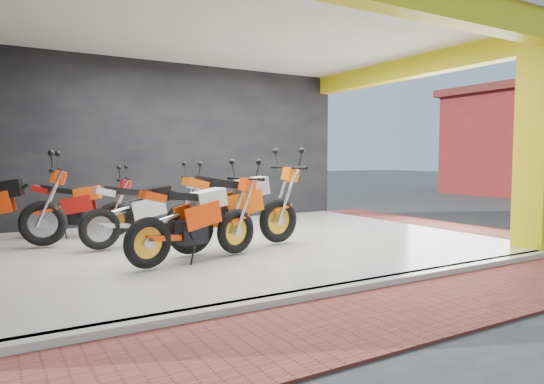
{
  "coord_description": "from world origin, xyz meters",
  "views": [
    {
      "loc": [
        -3.53,
        -5.05,
        1.47
      ],
      "look_at": [
        0.6,
        1.92,
        0.9
      ],
      "focal_mm": 32.0,
      "sensor_mm": 36.0,
      "label": 1
    }
  ],
  "objects": [
    {
      "name": "floor_kerb",
      "position": [
        0.0,
        -1.02,
        0.05
      ],
      "size": [
        8.0,
        0.2,
        0.1
      ],
      "primitive_type": "cube",
      "color": "white",
      "rests_on": "ground"
    },
    {
      "name": "corner_column",
      "position": [
        3.75,
        -0.75,
        1.75
      ],
      "size": [
        0.5,
        0.5,
        3.5
      ],
      "primitive_type": "cube",
      "color": "yellow",
      "rests_on": "ground"
    },
    {
      "name": "header_beam_right",
      "position": [
        4.0,
        2.0,
        3.3
      ],
      "size": [
        0.3,
        6.4,
        0.4
      ],
      "primitive_type": "cube",
      "color": "yellow",
      "rests_on": "corner_column"
    },
    {
      "name": "showroom_floor",
      "position": [
        0.0,
        2.0,
        0.05
      ],
      "size": [
        8.0,
        6.0,
        0.1
      ],
      "primitive_type": "cube",
      "color": "white",
      "rests_on": "ground"
    },
    {
      "name": "back_wall",
      "position": [
        0.0,
        5.1,
        1.75
      ],
      "size": [
        8.2,
        0.2,
        3.5
      ],
      "primitive_type": "cube",
      "color": "black",
      "rests_on": "ground"
    },
    {
      "name": "moto_row_b",
      "position": [
        -0.78,
        2.42,
        0.73
      ],
      "size": [
        2.12,
        0.95,
        1.26
      ],
      "primitive_type": null,
      "rotation": [
        0.0,
        0.0,
        0.09
      ],
      "color": "#B1B5BA",
      "rests_on": "showroom_floor"
    },
    {
      "name": "paver_right",
      "position": [
        4.8,
        2.0,
        0.01
      ],
      "size": [
        1.4,
        7.0,
        0.03
      ],
      "primitive_type": "cube",
      "color": "brown",
      "rests_on": "ground"
    },
    {
      "name": "moto_row_d",
      "position": [
        -2.8,
        3.03,
        0.81
      ],
      "size": [
        2.47,
        1.42,
        1.43
      ],
      "primitive_type": null,
      "rotation": [
        0.0,
        0.0,
        -0.25
      ],
      "color": "red",
      "rests_on": "showroom_floor"
    },
    {
      "name": "moto_row_c",
      "position": [
        -1.64,
        3.49,
        0.7
      ],
      "size": [
        2.09,
        1.52,
        1.2
      ],
      "primitive_type": null,
      "rotation": [
        0.0,
        0.0,
        -0.45
      ],
      "color": "#AE1712",
      "rests_on": "showroom_floor"
    },
    {
      "name": "ground",
      "position": [
        0.0,
        0.0,
        0.0
      ],
      "size": [
        80.0,
        80.0,
        0.0
      ],
      "primitive_type": "plane",
      "color": "#2D2D30",
      "rests_on": "ground"
    },
    {
      "name": "moto_hero",
      "position": [
        -0.52,
        1.03,
        0.75
      ],
      "size": [
        2.24,
        1.23,
        1.3
      ],
      "primitive_type": null,
      "rotation": [
        0.0,
        0.0,
        0.22
      ],
      "color": "#FF3F0A",
      "rests_on": "showroom_floor"
    },
    {
      "name": "moto_row_a",
      "position": [
        0.45,
        1.46,
        0.83
      ],
      "size": [
        2.48,
        1.15,
        1.46
      ],
      "primitive_type": null,
      "rotation": [
        0.0,
        0.0,
        0.11
      ],
      "color": "#FF610A",
      "rests_on": "showroom_floor"
    },
    {
      "name": "showroom_ceiling",
      "position": [
        0.0,
        2.0,
        3.6
      ],
      "size": [
        8.4,
        6.4,
        0.2
      ],
      "primitive_type": "cube",
      "color": "beige",
      "rests_on": "corner_column"
    },
    {
      "name": "paver_front",
      "position": [
        0.0,
        -1.8,
        0.01
      ],
      "size": [
        9.0,
        1.4,
        0.03
      ],
      "primitive_type": "cube",
      "color": "brown",
      "rests_on": "ground"
    }
  ]
}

